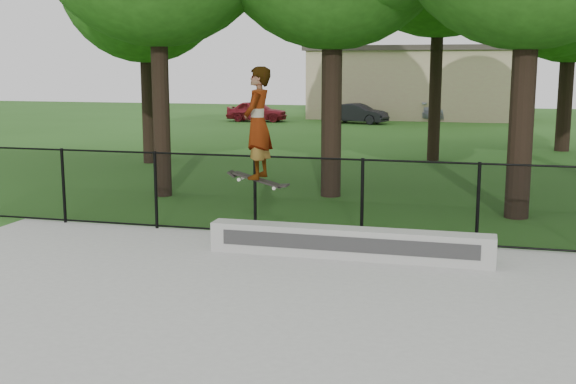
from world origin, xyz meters
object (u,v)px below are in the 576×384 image
object	(u,v)px
car_a	(257,111)
skater_airborne	(258,125)
grind_ledge	(349,243)
car_b	(358,113)
car_c	(455,111)

from	to	relation	value
car_a	skater_airborne	distance (m)	29.60
grind_ledge	car_b	world-z (taller)	car_b
car_a	car_b	bearing A→B (deg)	-91.33
car_b	car_c	xyz separation A→B (m)	(5.12, 3.02, 0.03)
grind_ledge	car_b	distance (m)	28.51
car_b	skater_airborne	world-z (taller)	skater_airborne
car_b	skater_airborne	size ratio (longest dim) A/B	1.49
car_b	car_c	size ratio (longest dim) A/B	0.82
car_c	skater_airborne	bearing A→B (deg)	164.79
grind_ledge	car_c	distance (m)	31.17
car_a	car_c	xyz separation A→B (m)	(10.92, 3.07, -0.01)
car_a	car_b	world-z (taller)	car_a
grind_ledge	skater_airborne	world-z (taller)	skater_airborne
car_b	car_c	bearing A→B (deg)	-45.01
car_b	car_a	bearing A→B (deg)	105.02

